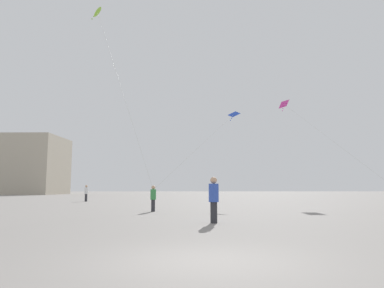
# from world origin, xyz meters

# --- Properties ---
(ground_plane) EXTENTS (300.00, 300.00, 0.00)m
(ground_plane) POSITION_xyz_m (0.00, 0.00, 0.00)
(ground_plane) COLOR gray
(person_in_blue) EXTENTS (0.41, 0.41, 1.86)m
(person_in_blue) POSITION_xyz_m (0.73, 7.67, 1.02)
(person_in_blue) COLOR #2D2D33
(person_in_blue) RESTS_ON ground_plane
(person_in_green) EXTENTS (0.34, 0.34, 1.57)m
(person_in_green) POSITION_xyz_m (-2.44, 14.90, 0.86)
(person_in_green) COLOR #2D2D33
(person_in_green) RESTS_ON ground_plane
(person_in_white) EXTENTS (0.38, 0.38, 1.74)m
(person_in_white) POSITION_xyz_m (-11.16, 31.40, 0.95)
(person_in_white) COLOR #2D2D33
(person_in_white) RESTS_ON ground_plane
(kite_cobalt_delta) EXTENTS (7.09, 12.59, 7.51)m
(kite_cobalt_delta) POSITION_xyz_m (3.80, 26.48, 8.20)
(kite_cobalt_delta) COLOR blue
(kite_lime_diamond) EXTENTS (5.87, 6.55, 14.97)m
(kite_lime_diamond) POSITION_xyz_m (-7.74, 20.80, 15.57)
(kite_lime_diamond) COLOR #8CD12D
(kite_magenta_delta) EXTENTS (3.06, 17.09, 9.46)m
(kite_magenta_delta) POSITION_xyz_m (10.01, 30.26, 10.21)
(kite_magenta_delta) COLOR #D12899
(building_left_hall) EXTENTS (15.18, 14.79, 13.11)m
(building_left_hall) POSITION_xyz_m (-37.00, 75.36, 6.56)
(building_left_hall) COLOR #B2A893
(building_left_hall) RESTS_ON ground_plane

